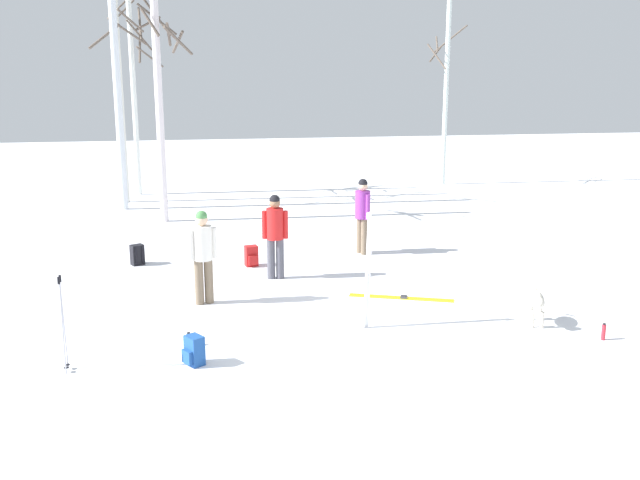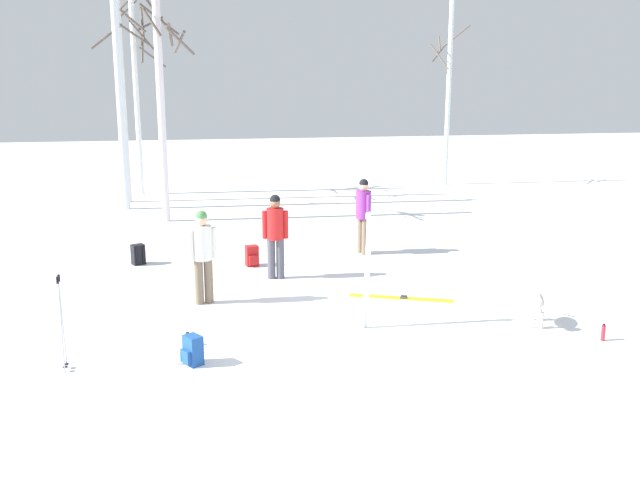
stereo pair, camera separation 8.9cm
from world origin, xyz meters
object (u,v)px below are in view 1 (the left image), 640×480
(person_0, at_px, (203,251))
(ski_pair_lying_0, at_px, (401,298))
(person_1, at_px, (275,231))
(birch_tree_1, at_px, (116,65))
(birch_tree_4, at_px, (160,92))
(ski_pair_planted_0, at_px, (368,271))
(water_bottle_1, at_px, (604,332))
(birch_tree_5, at_px, (446,80))
(backpack_2, at_px, (137,255))
(backpack_0, at_px, (194,351))
(water_bottle_0, at_px, (189,339))
(birch_tree_0, at_px, (119,66))
(person_2, at_px, (363,211))
(ski_poles_0, at_px, (63,321))
(birch_tree_3, at_px, (157,96))
(birch_tree_2, at_px, (134,81))
(backpack_1, at_px, (251,256))
(dog, at_px, (537,303))

(person_0, relative_size, ski_pair_lying_0, 0.91)
(person_1, height_order, birch_tree_1, birch_tree_1)
(birch_tree_4, bearing_deg, ski_pair_planted_0, -67.52)
(water_bottle_1, xyz_separation_m, birch_tree_4, (-7.21, 9.97, 3.32))
(person_1, bearing_deg, birch_tree_5, 56.87)
(person_0, xyz_separation_m, backpack_2, (-1.42, 2.85, -0.77))
(backpack_0, bearing_deg, water_bottle_0, 96.84)
(person_1, bearing_deg, birch_tree_0, 112.92)
(person_2, bearing_deg, backpack_0, -122.56)
(backpack_0, height_order, water_bottle_0, backpack_0)
(ski_poles_0, bearing_deg, birch_tree_3, 87.48)
(birch_tree_2, bearing_deg, backpack_1, -71.63)
(water_bottle_0, distance_m, birch_tree_4, 9.84)
(person_2, distance_m, birch_tree_5, 10.44)
(ski_pair_planted_0, xyz_separation_m, water_bottle_0, (-2.90, -0.38, -0.86))
(ski_pair_planted_0, bearing_deg, birch_tree_5, 67.33)
(person_0, bearing_deg, dog, -19.88)
(person_0, relative_size, birch_tree_5, 0.25)
(backpack_0, relative_size, birch_tree_0, 0.05)
(person_1, distance_m, ski_poles_0, 5.31)
(person_0, xyz_separation_m, person_1, (1.43, 1.37, 0.00))
(backpack_1, bearing_deg, water_bottle_0, -105.91)
(birch_tree_2, distance_m, birch_tree_5, 10.37)
(person_1, height_order, dog, person_1)
(birch_tree_3, bearing_deg, birch_tree_1, -111.29)
(ski_poles_0, relative_size, birch_tree_4, 0.21)
(birch_tree_3, bearing_deg, person_0, -83.44)
(ski_pair_lying_0, xyz_separation_m, birch_tree_3, (-4.93, 11.79, 3.13))
(birch_tree_0, height_order, birch_tree_5, birch_tree_0)
(water_bottle_0, relative_size, birch_tree_0, 0.03)
(person_1, distance_m, ski_pair_lying_0, 2.89)
(backpack_1, distance_m, birch_tree_1, 8.45)
(backpack_1, relative_size, birch_tree_4, 0.06)
(dog, distance_m, birch_tree_2, 15.75)
(birch_tree_2, xyz_separation_m, birch_tree_3, (0.70, 0.02, -0.49))
(dog, distance_m, ski_pair_planted_0, 2.88)
(water_bottle_1, bearing_deg, birch_tree_4, 125.88)
(ski_poles_0, height_order, birch_tree_5, birch_tree_5)
(person_2, xyz_separation_m, birch_tree_1, (-5.82, 6.07, 3.15))
(person_0, bearing_deg, water_bottle_0, -97.03)
(backpack_2, distance_m, birch_tree_4, 5.42)
(person_1, bearing_deg, backpack_2, 152.41)
(water_bottle_1, height_order, birch_tree_2, birch_tree_2)
(backpack_1, xyz_separation_m, backpack_2, (-2.42, 0.48, 0.00))
(birch_tree_4, bearing_deg, birch_tree_2, 103.32)
(person_0, bearing_deg, ski_poles_0, -125.61)
(ski_poles_0, distance_m, birch_tree_1, 12.31)
(ski_poles_0, bearing_deg, person_2, 46.27)
(person_1, bearing_deg, birch_tree_3, 105.16)
(ski_pair_planted_0, distance_m, birch_tree_2, 14.21)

